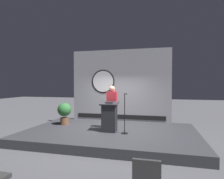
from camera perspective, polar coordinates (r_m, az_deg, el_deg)
name	(u,v)px	position (r m, az deg, el deg)	size (l,w,h in m)	color
ground_plane	(110,138)	(7.46, -0.49, -14.35)	(40.00, 40.00, 0.00)	#4C4C51
stage_platform	(110,134)	(7.43, -0.49, -13.24)	(6.40, 4.00, 0.30)	#333338
banner_display	(120,86)	(8.99, 2.31, 1.13)	(4.68, 0.12, 3.38)	#9E9EA3
podium	(109,117)	(7.07, -0.78, -8.19)	(0.64, 0.50, 1.12)	#26262B
speaker_person	(112,107)	(7.49, 0.00, -5.23)	(0.40, 0.26, 1.68)	black
microphone_stand	(125,119)	(6.86, 3.88, -8.85)	(0.24, 0.53, 1.45)	black
potted_plant	(64,111)	(8.55, -14.11, -6.40)	(0.59, 0.59, 0.94)	brown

